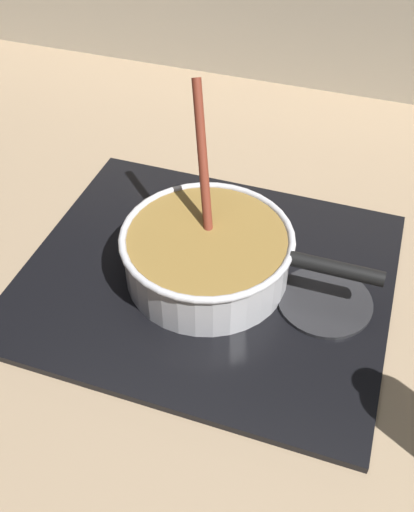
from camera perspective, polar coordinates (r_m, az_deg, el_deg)
name	(u,v)px	position (r m, az deg, el deg)	size (l,w,h in m)	color
ground	(133,331)	(0.88, -7.23, -7.33)	(2.40, 1.60, 0.04)	#9E8466
hob_plate	(207,277)	(0.91, 0.00, -2.04)	(0.56, 0.48, 0.01)	black
burner_ring	(207,272)	(0.90, 0.00, -1.60)	(0.18, 0.18, 0.01)	#592D0C
spare_burner	(325,301)	(0.88, 11.48, -4.37)	(0.14, 0.14, 0.01)	#262628
cooking_pan	(208,253)	(0.87, 0.08, 0.26)	(0.39, 0.26, 0.27)	silver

